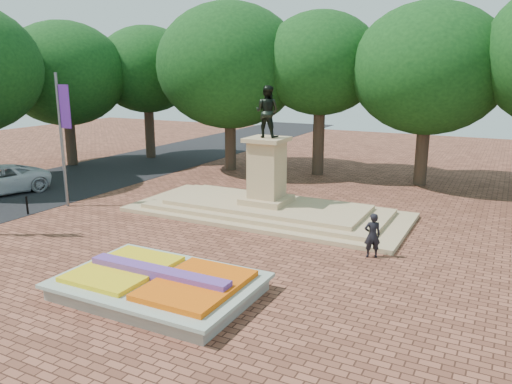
{
  "coord_description": "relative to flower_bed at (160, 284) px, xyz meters",
  "views": [
    {
      "loc": [
        10.64,
        -13.86,
        7.1
      ],
      "look_at": [
        1.48,
        3.95,
        2.2
      ],
      "focal_mm": 35.0,
      "sensor_mm": 36.0,
      "label": 1
    }
  ],
  "objects": [
    {
      "name": "flower_bed",
      "position": [
        0.0,
        0.0,
        0.0
      ],
      "size": [
        6.3,
        4.3,
        0.91
      ],
      "color": "gray",
      "rests_on": "ground"
    },
    {
      "name": "tree_row_back",
      "position": [
        1.31,
        20.0,
        6.29
      ],
      "size": [
        44.8,
        8.8,
        10.43
      ],
      "color": "#392A1F",
      "rests_on": "ground"
    },
    {
      "name": "ground",
      "position": [
        -1.03,
        2.0,
        -0.38
      ],
      "size": [
        90.0,
        90.0,
        0.0
      ],
      "primitive_type": "plane",
      "color": "brown",
      "rests_on": "ground"
    },
    {
      "name": "pedestrian",
      "position": [
        5.23,
        6.5,
        0.51
      ],
      "size": [
        0.77,
        0.69,
        1.78
      ],
      "primitive_type": "imported",
      "rotation": [
        0.0,
        0.0,
        3.65
      ],
      "color": "black",
      "rests_on": "ground"
    },
    {
      "name": "asphalt_street",
      "position": [
        -16.03,
        7.0,
        -0.37
      ],
      "size": [
        9.0,
        90.0,
        0.02
      ],
      "primitive_type": "cube",
      "color": "black",
      "rests_on": "ground"
    },
    {
      "name": "monument",
      "position": [
        -1.03,
        10.0,
        0.5
      ],
      "size": [
        14.0,
        6.0,
        6.4
      ],
      "color": "tan",
      "rests_on": "ground"
    }
  ]
}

